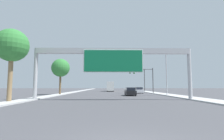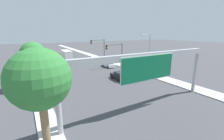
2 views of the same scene
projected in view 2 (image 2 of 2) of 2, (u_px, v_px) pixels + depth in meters
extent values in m
cube|color=#B7B7B7|center=(92.00, 56.00, 58.97)|extent=(3.00, 120.00, 0.15)
cube|color=#B7B7B7|center=(29.00, 61.00, 48.09)|extent=(2.00, 120.00, 0.15)
cylinder|color=#B2B2B7|center=(58.00, 100.00, 12.63)|extent=(0.48, 0.48, 6.68)
cylinder|color=#B2B2B7|center=(195.00, 71.00, 22.47)|extent=(0.48, 0.48, 6.68)
cube|color=#B2B2B7|center=(147.00, 56.00, 16.82)|extent=(19.90, 0.60, 0.70)
cube|color=white|center=(148.00, 68.00, 16.90)|extent=(7.63, 0.08, 2.96)
cube|color=#0F6B42|center=(149.00, 68.00, 16.85)|extent=(7.43, 0.16, 2.76)
cube|color=silver|center=(108.00, 65.00, 39.80)|extent=(1.74, 4.50, 0.76)
cube|color=#1E232D|center=(108.00, 63.00, 39.45)|extent=(1.53, 2.34, 0.58)
cylinder|color=black|center=(103.00, 65.00, 40.64)|extent=(0.22, 0.64, 0.64)
cylinder|color=black|center=(108.00, 64.00, 41.39)|extent=(0.22, 0.64, 0.64)
cylinder|color=black|center=(108.00, 67.00, 38.31)|extent=(0.22, 0.64, 0.64)
cylinder|color=black|center=(113.00, 66.00, 39.06)|extent=(0.22, 0.64, 0.64)
cube|color=black|center=(120.00, 77.00, 28.94)|extent=(1.77, 4.60, 0.77)
cube|color=#1E232D|center=(120.00, 74.00, 28.58)|extent=(1.55, 2.39, 0.58)
cylinder|color=black|center=(113.00, 77.00, 29.80)|extent=(0.22, 0.64, 0.64)
cylinder|color=black|center=(119.00, 76.00, 30.57)|extent=(0.22, 0.64, 0.64)
cylinder|color=black|center=(120.00, 81.00, 27.42)|extent=(0.22, 0.64, 0.64)
cylinder|color=black|center=(127.00, 79.00, 28.19)|extent=(0.22, 0.64, 0.64)
cube|color=yellow|center=(63.00, 55.00, 52.69)|extent=(2.18, 2.46, 1.92)
cube|color=silver|center=(66.00, 55.00, 48.91)|extent=(2.37, 6.31, 2.96)
cylinder|color=black|center=(61.00, 57.00, 52.26)|extent=(0.28, 1.00, 1.00)
cylinder|color=black|center=(67.00, 57.00, 53.29)|extent=(0.28, 1.00, 1.00)
cylinder|color=black|center=(65.00, 60.00, 47.38)|extent=(0.28, 1.00, 1.00)
cylinder|color=black|center=(71.00, 59.00, 48.42)|extent=(0.28, 1.00, 1.00)
cylinder|color=#3D3D3F|center=(122.00, 55.00, 39.37)|extent=(0.20, 0.20, 6.21)
cylinder|color=#3D3D3F|center=(114.00, 45.00, 37.46)|extent=(4.99, 0.14, 0.14)
cube|color=black|center=(106.00, 48.00, 36.56)|extent=(0.35, 0.28, 1.05)
cylinder|color=red|center=(107.00, 46.00, 36.34)|extent=(0.22, 0.04, 0.22)
cylinder|color=yellow|center=(107.00, 48.00, 36.43)|extent=(0.22, 0.04, 0.22)
cylinder|color=green|center=(107.00, 49.00, 36.51)|extent=(0.22, 0.04, 0.22)
cylinder|color=#3D3D3F|center=(104.00, 50.00, 47.63)|extent=(0.20, 0.20, 6.95)
cylinder|color=#3D3D3F|center=(97.00, 40.00, 45.69)|extent=(4.74, 0.14, 0.14)
cube|color=black|center=(91.00, 42.00, 44.85)|extent=(0.35, 0.28, 1.05)
cylinder|color=red|center=(91.00, 41.00, 44.63)|extent=(0.22, 0.04, 0.22)
cylinder|color=yellow|center=(91.00, 42.00, 44.71)|extent=(0.22, 0.04, 0.22)
cylinder|color=green|center=(91.00, 43.00, 44.80)|extent=(0.22, 0.04, 0.22)
cylinder|color=#8C704C|center=(46.00, 127.00, 9.29)|extent=(0.48, 0.48, 6.28)
sphere|color=#337F38|center=(40.00, 79.00, 8.53)|extent=(3.62, 3.62, 3.62)
cylinder|color=brown|center=(35.00, 71.00, 24.28)|extent=(0.42, 0.42, 5.62)
sphere|color=#337F38|center=(33.00, 54.00, 23.60)|extent=(3.78, 3.78, 3.78)
cylinder|color=#B2B2B7|center=(149.00, 55.00, 30.96)|extent=(0.18, 0.18, 8.68)
cylinder|color=#B2B2B7|center=(146.00, 34.00, 29.41)|extent=(2.18, 0.12, 0.12)
cube|color=#B2B2A8|center=(142.00, 35.00, 28.90)|extent=(0.60, 0.28, 0.20)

